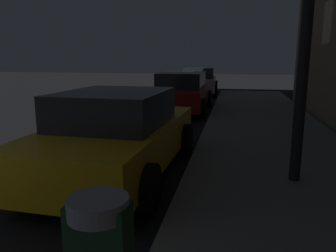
% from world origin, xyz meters
% --- Properties ---
extents(car_yellow_cab, '(2.15, 4.22, 1.43)m').
position_xyz_m(car_yellow_cab, '(2.85, 4.16, 0.70)').
color(car_yellow_cab, gold).
rests_on(car_yellow_cab, ground).
extents(car_red, '(1.99, 4.29, 1.43)m').
position_xyz_m(car_red, '(2.85, 11.11, 0.71)').
color(car_red, maroon).
rests_on(car_red, ground).
extents(car_silver, '(2.15, 4.46, 1.43)m').
position_xyz_m(car_silver, '(2.85, 17.05, 0.70)').
color(car_silver, '#B7B7BF').
rests_on(car_silver, ground).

